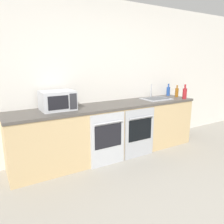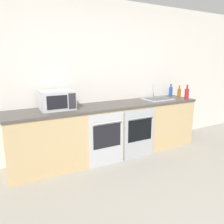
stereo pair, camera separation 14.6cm
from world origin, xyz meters
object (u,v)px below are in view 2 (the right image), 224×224
at_px(oven_left, 107,139).
at_px(bottle_red, 187,94).
at_px(bottle_blue, 171,91).
at_px(sink, 158,99).
at_px(oven_right, 139,133).
at_px(microwave, 57,100).
at_px(bottle_amber, 179,93).

bearing_deg(oven_left, bottle_red, 2.90).
distance_m(oven_left, bottle_red, 1.82).
bearing_deg(bottle_blue, bottle_red, -92.88).
distance_m(oven_left, sink, 1.37).
relative_size(oven_left, sink, 1.62).
bearing_deg(bottle_blue, oven_left, -162.89).
xyz_separation_m(bottle_blue, sink, (-0.51, -0.21, -0.08)).
xyz_separation_m(bottle_red, bottle_blue, (0.02, 0.45, -0.01)).
bearing_deg(bottle_red, oven_left, -177.10).
xyz_separation_m(oven_right, microwave, (-1.24, 0.38, 0.61)).
bearing_deg(microwave, bottle_amber, -1.23).
height_order(microwave, sink, microwave).
relative_size(microwave, bottle_blue, 1.96).
relative_size(oven_right, sink, 1.62).
bearing_deg(sink, microwave, 178.38).
xyz_separation_m(oven_left, bottle_blue, (1.75, 0.54, 0.56)).
relative_size(bottle_blue, sink, 0.48).
distance_m(microwave, sink, 1.87).
distance_m(oven_left, bottle_amber, 1.89).
bearing_deg(oven_right, bottle_red, 4.48).
height_order(oven_left, bottle_amber, bottle_amber).
bearing_deg(bottle_amber, oven_right, -164.19).
height_order(bottle_amber, bottle_blue, bottle_blue).
relative_size(bottle_red, bottle_amber, 1.16).
xyz_separation_m(oven_left, bottle_red, (1.73, 0.09, 0.57)).
bearing_deg(oven_left, microwave, 148.87).
relative_size(oven_right, bottle_amber, 3.49).
height_order(bottle_blue, sink, sink).
bearing_deg(microwave, bottle_red, -7.12).
bearing_deg(bottle_blue, sink, -157.83).
height_order(bottle_red, bottle_amber, bottle_red).
distance_m(oven_right, microwave, 1.43).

